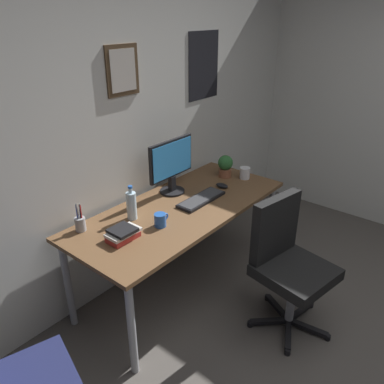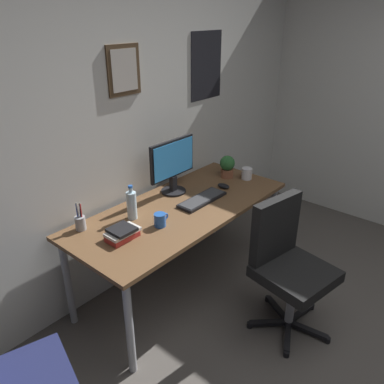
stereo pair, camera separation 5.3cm
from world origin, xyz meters
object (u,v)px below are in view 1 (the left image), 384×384
object	(u,v)px
monitor	(172,164)
potted_plant	(226,166)
water_bottle	(132,205)
pen_cup	(81,223)
computer_mouse	(223,186)
coffee_mug_far	(161,220)
coffee_mug_near	(245,173)
book_stack_left	(123,234)
office_chair	(287,259)
keyboard	(202,199)

from	to	relation	value
monitor	potted_plant	xyz separation A→B (m)	(0.53, -0.15, -0.13)
water_bottle	pen_cup	distance (m)	0.36
computer_mouse	coffee_mug_far	size ratio (longest dim) A/B	0.92
coffee_mug_near	book_stack_left	bearing A→B (deg)	177.08
monitor	coffee_mug_near	size ratio (longest dim) A/B	3.62
monitor	book_stack_left	bearing A→B (deg)	-162.01
water_bottle	potted_plant	world-z (taller)	water_bottle
office_chair	keyboard	world-z (taller)	office_chair
keyboard	pen_cup	size ratio (longest dim) A/B	2.15
keyboard	water_bottle	xyz separation A→B (m)	(-0.53, 0.20, 0.09)
office_chair	computer_mouse	bearing A→B (deg)	68.28
keyboard	pen_cup	bearing A→B (deg)	158.02
keyboard	coffee_mug_far	size ratio (longest dim) A/B	3.61
office_chair	potted_plant	xyz separation A→B (m)	(0.51, 0.88, 0.31)
coffee_mug_near	coffee_mug_far	distance (m)	1.06
office_chair	coffee_mug_far	distance (m)	0.90
potted_plant	coffee_mug_far	bearing A→B (deg)	-170.93
office_chair	computer_mouse	size ratio (longest dim) A/B	8.64
keyboard	book_stack_left	distance (m)	0.75
office_chair	keyboard	distance (m)	0.78
computer_mouse	water_bottle	xyz separation A→B (m)	(-0.83, 0.18, 0.09)
coffee_mug_far	potted_plant	distance (m)	1.00
potted_plant	book_stack_left	distance (m)	1.26
computer_mouse	potted_plant	distance (m)	0.25
keyboard	coffee_mug_far	bearing A→B (deg)	-177.23
computer_mouse	office_chair	bearing A→B (deg)	-111.72
water_bottle	pen_cup	bearing A→B (deg)	156.23
keyboard	potted_plant	distance (m)	0.53
office_chair	computer_mouse	xyz separation A→B (m)	(0.31, 0.77, 0.22)
coffee_mug_near	coffee_mug_far	bearing A→B (deg)	-179.91
potted_plant	pen_cup	distance (m)	1.38
office_chair	potted_plant	world-z (taller)	office_chair
computer_mouse	potted_plant	world-z (taller)	potted_plant
monitor	coffee_mug_near	xyz separation A→B (m)	(0.61, -0.30, -0.19)
office_chair	book_stack_left	size ratio (longest dim) A/B	4.33
coffee_mug_far	pen_cup	size ratio (longest dim) A/B	0.60
keyboard	computer_mouse	xyz separation A→B (m)	(0.30, 0.02, 0.01)
office_chair	keyboard	xyz separation A→B (m)	(0.01, 0.75, 0.21)
potted_plant	book_stack_left	size ratio (longest dim) A/B	0.89
keyboard	coffee_mug_far	distance (m)	0.48
office_chair	monitor	distance (m)	1.12
water_bottle	pen_cup	world-z (taller)	water_bottle
book_stack_left	monitor	bearing A→B (deg)	17.99
water_bottle	computer_mouse	bearing A→B (deg)	-12.56
monitor	computer_mouse	distance (m)	0.47
water_bottle	book_stack_left	size ratio (longest dim) A/B	1.15
monitor	coffee_mug_far	size ratio (longest dim) A/B	3.86
office_chair	water_bottle	xyz separation A→B (m)	(-0.52, 0.95, 0.31)
office_chair	book_stack_left	world-z (taller)	office_chair
monitor	keyboard	xyz separation A→B (m)	(0.02, -0.28, -0.23)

